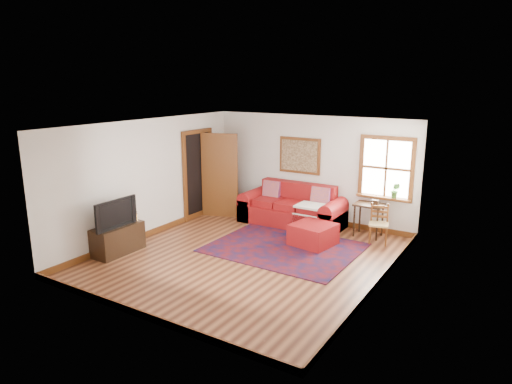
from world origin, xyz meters
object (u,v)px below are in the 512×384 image
Objects in this scene: side_table at (369,209)px; media_cabinet at (118,239)px; red_ottoman at (313,235)px; red_leather_sofa at (293,211)px; ladder_back_chair at (379,222)px.

media_cabinet is at bearing -137.21° from side_table.
red_ottoman is at bearing 38.24° from media_cabinet.
red_ottoman is (1.01, -1.04, -0.09)m from red_leather_sofa.
media_cabinet is at bearing -132.64° from red_ottoman.
ladder_back_chair is 5.24m from media_cabinet.
side_table is (0.77, 1.13, 0.37)m from red_ottoman.
ladder_back_chair reaches higher than media_cabinet.
media_cabinet reaches higher than red_ottoman.
media_cabinet is (-2.03, -3.44, -0.03)m from red_leather_sofa.
red_leather_sofa is 2.93× the size of ladder_back_chair.
red_leather_sofa is 3.10× the size of red_ottoman.
ladder_back_chair reaches higher than side_table.
side_table is at bearing 2.65° from red_leather_sofa.
ladder_back_chair is 0.81× the size of media_cabinet.
red_leather_sofa reaches higher than ladder_back_chair.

